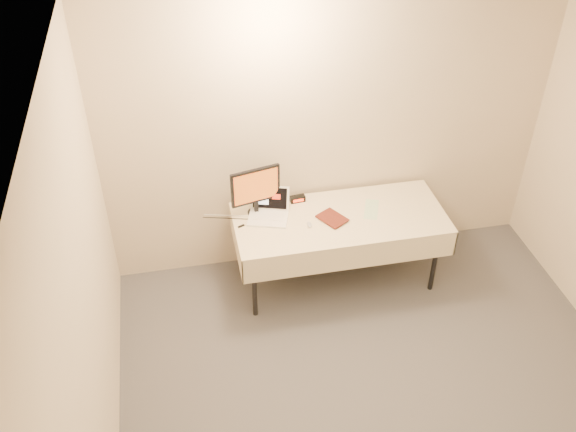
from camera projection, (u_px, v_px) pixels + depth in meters
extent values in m
cube|color=beige|center=(330.00, 130.00, 5.59)|extent=(4.00, 0.10, 2.70)
cylinder|color=black|center=(254.00, 285.00, 5.48)|extent=(0.04, 0.04, 0.69)
cylinder|color=black|center=(435.00, 260.00, 5.74)|extent=(0.04, 0.04, 0.69)
cylinder|color=black|center=(244.00, 242.00, 5.94)|extent=(0.04, 0.04, 0.69)
cylinder|color=black|center=(412.00, 221.00, 6.20)|extent=(0.04, 0.04, 0.69)
cube|color=gray|center=(340.00, 220.00, 5.62)|extent=(1.80, 0.75, 0.04)
cube|color=beige|center=(340.00, 217.00, 5.61)|extent=(1.86, 0.81, 0.01)
cube|color=beige|center=(352.00, 258.00, 5.37)|extent=(1.86, 0.01, 0.25)
cube|color=beige|center=(328.00, 203.00, 6.00)|extent=(1.86, 0.01, 0.25)
cube|color=beige|center=(236.00, 242.00, 5.54)|extent=(0.01, 0.81, 0.25)
cube|color=beige|center=(438.00, 216.00, 5.83)|extent=(0.01, 0.81, 0.25)
cube|color=white|center=(268.00, 219.00, 5.57)|extent=(0.40, 0.33, 0.02)
cube|color=white|center=(270.00, 198.00, 5.63)|extent=(0.35, 0.18, 0.21)
cube|color=black|center=(270.00, 198.00, 5.63)|extent=(0.30, 0.15, 0.18)
cylinder|color=black|center=(256.00, 212.00, 5.65)|extent=(0.19, 0.19, 0.01)
cube|color=black|center=(256.00, 207.00, 5.61)|extent=(0.04, 0.03, 0.11)
cube|color=black|center=(255.00, 186.00, 5.48)|extent=(0.44, 0.13, 0.33)
cube|color=#CA5B17|center=(255.00, 186.00, 5.48)|extent=(0.39, 0.09, 0.29)
imported|color=maroon|center=(325.00, 213.00, 5.45)|extent=(0.17, 0.11, 0.24)
cube|color=black|center=(297.00, 199.00, 5.78)|extent=(0.14, 0.07, 0.06)
cube|color=#FF340C|center=(298.00, 201.00, 5.75)|extent=(0.10, 0.01, 0.02)
ellipsoid|color=#B6B6B9|center=(309.00, 225.00, 5.50)|extent=(0.05, 0.09, 0.02)
cube|color=#B7DBAE|center=(371.00, 209.00, 5.70)|extent=(0.22, 0.32, 0.00)
cube|color=black|center=(241.00, 226.00, 5.50)|extent=(0.06, 0.04, 0.01)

